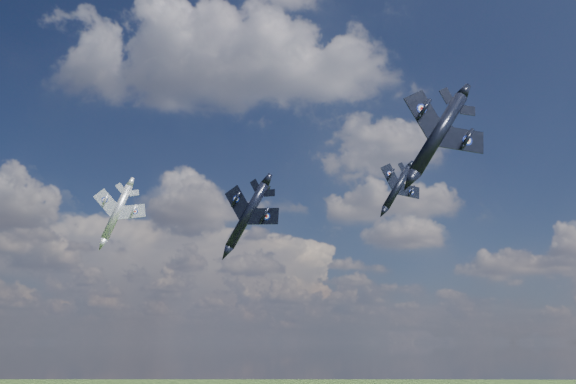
# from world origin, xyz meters

# --- Properties ---
(jet_lead_navy) EXTENTS (14.20, 16.73, 7.85)m
(jet_lead_navy) POSITION_xyz_m (0.23, 17.26, 80.72)
(jet_lead_navy) COLOR black
(jet_right_navy) EXTENTS (12.94, 16.02, 8.03)m
(jet_right_navy) POSITION_xyz_m (22.28, -7.43, 83.36)
(jet_right_navy) COLOR black
(jet_high_navy) EXTENTS (13.14, 15.03, 7.11)m
(jet_high_navy) POSITION_xyz_m (24.03, 30.71, 88.30)
(jet_high_navy) COLOR black
(jet_left_silver) EXTENTS (11.84, 14.55, 5.72)m
(jet_left_silver) POSITION_xyz_m (-22.14, 26.54, 83.53)
(jet_left_silver) COLOR #ACAFB7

